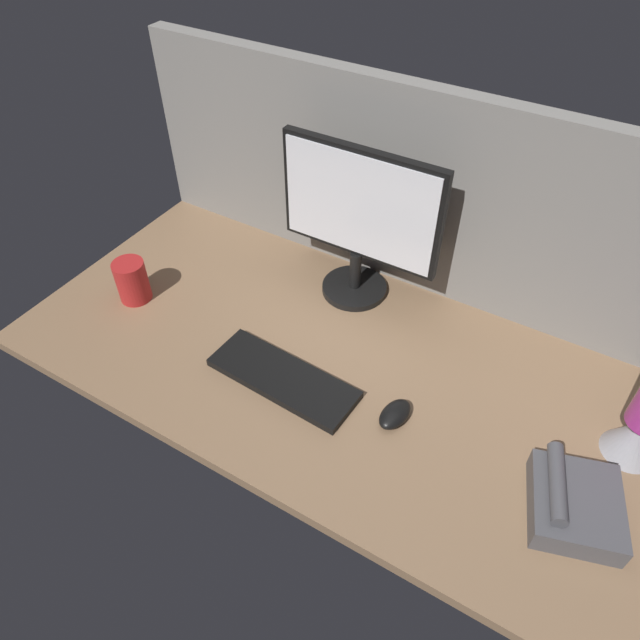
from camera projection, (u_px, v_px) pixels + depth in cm
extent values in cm
cube|color=#8C6B4C|center=(372.00, 376.00, 142.70)|extent=(180.00, 80.00, 3.00)
cube|color=gray|center=(447.00, 202.00, 145.49)|extent=(180.00, 5.00, 55.28)
cylinder|color=black|center=(354.00, 288.00, 162.78)|extent=(18.00, 18.00, 1.80)
cylinder|color=black|center=(355.00, 270.00, 158.32)|extent=(3.20, 3.20, 11.00)
cube|color=black|center=(361.00, 204.00, 144.63)|extent=(43.50, 2.40, 30.04)
cube|color=white|center=(358.00, 207.00, 143.76)|extent=(41.10, 0.60, 27.64)
cube|color=black|center=(283.00, 378.00, 139.04)|extent=(37.69, 15.12, 2.00)
ellipsoid|color=black|center=(395.00, 414.00, 130.58)|extent=(6.95, 10.32, 3.40)
cylinder|color=red|center=(132.00, 281.00, 157.13)|extent=(8.55, 8.55, 11.93)
cone|color=#A5A5AD|center=(636.00, 437.00, 122.03)|extent=(11.55, 11.55, 10.50)
cube|color=#4C4C51|center=(575.00, 506.00, 113.48)|extent=(21.86, 23.18, 5.60)
cylinder|color=#4C4C51|center=(557.00, 483.00, 112.13)|extent=(8.11, 17.28, 3.20)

